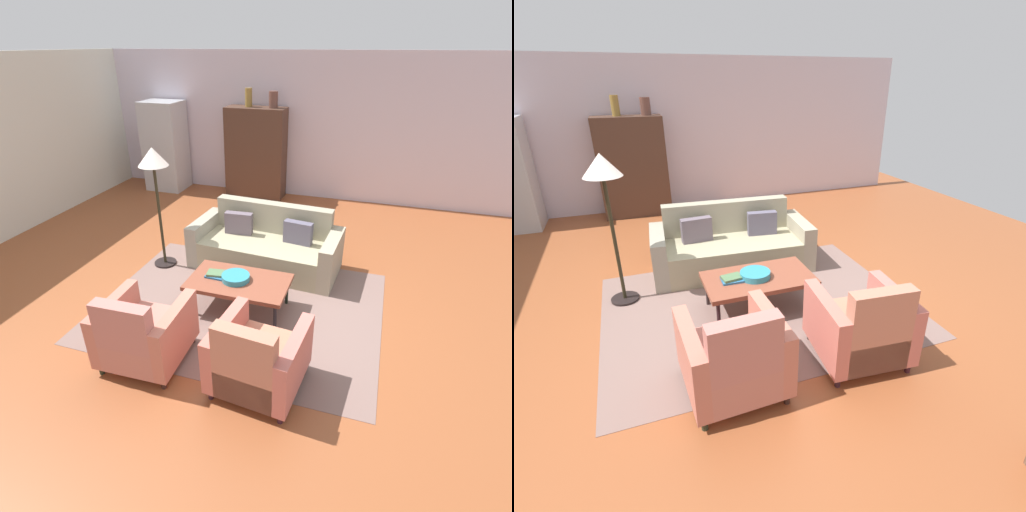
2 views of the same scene
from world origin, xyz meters
TOP-DOWN VIEW (x-y plane):
  - ground_plane at (0.00, 0.00)m, footprint 10.80×10.80m
  - wall_back at (0.00, 4.31)m, footprint 9.00×0.12m
  - area_rug at (-0.09, -0.01)m, footprint 3.40×2.60m
  - couch at (-0.08, 1.13)m, footprint 2.16×1.04m
  - coffee_table at (-0.09, -0.06)m, footprint 1.20×0.70m
  - armchair_left at (-0.69, -1.22)m, footprint 0.83×0.83m
  - armchair_right at (0.50, -1.22)m, footprint 0.87×0.87m
  - fruit_bowl at (-0.13, -0.06)m, footprint 0.34×0.34m
  - book_stack at (-0.39, -0.04)m, footprint 0.24×0.20m
  - cabinet at (-1.16, 3.97)m, footprint 1.20×0.51m
  - vase_tall at (-1.31, 3.96)m, footprint 0.14×0.14m
  - vase_round at (-0.81, 3.96)m, footprint 0.18×0.18m
  - refrigerator at (-3.19, 3.86)m, footprint 0.80×0.73m
  - floor_lamp at (-1.52, 0.67)m, footprint 0.40×0.40m

SIDE VIEW (x-z plane):
  - ground_plane at x=0.00m, z-range 0.00..0.00m
  - area_rug at x=-0.09m, z-range 0.00..0.01m
  - couch at x=-0.08m, z-range -0.14..0.72m
  - armchair_left at x=-0.69m, z-range -0.10..0.78m
  - armchair_right at x=0.50m, z-range -0.10..0.78m
  - coffee_table at x=-0.09m, z-range 0.17..0.57m
  - book_stack at x=-0.39m, z-range 0.40..0.46m
  - fruit_bowl at x=-0.13m, z-range 0.41..0.48m
  - cabinet at x=-1.16m, z-range 0.00..1.80m
  - refrigerator at x=-3.19m, z-range 0.00..1.85m
  - wall_back at x=0.00m, z-range 0.00..2.80m
  - floor_lamp at x=-1.52m, z-range 0.58..2.30m
  - vase_round at x=-0.81m, z-range 1.80..2.10m
  - vase_tall at x=-1.31m, z-range 1.80..2.14m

